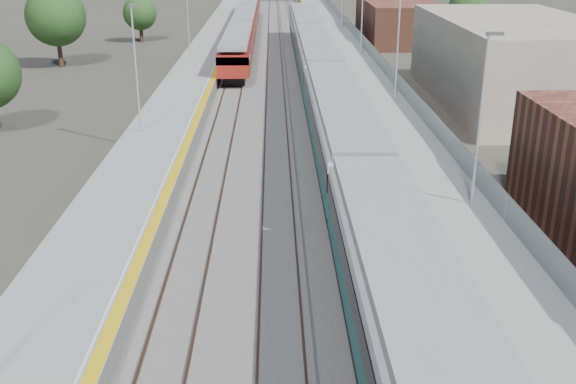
{
  "coord_description": "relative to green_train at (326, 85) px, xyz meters",
  "views": [
    {
      "loc": [
        -2.17,
        -5.57,
        12.15
      ],
      "look_at": [
        -1.59,
        20.46,
        2.2
      ],
      "focal_mm": 42.0,
      "sensor_mm": 36.0,
      "label": 1
    }
  ],
  "objects": [
    {
      "name": "platform_left",
      "position": [
        -10.55,
        11.8,
        -1.86
      ],
      "size": [
        4.3,
        155.0,
        8.52
      ],
      "color": "slate",
      "rests_on": "ground"
    },
    {
      "name": "tree_b",
      "position": [
        -24.5,
        20.55,
        2.47
      ],
      "size": [
        5.68,
        5.68,
        7.7
      ],
      "color": "#382619",
      "rests_on": "ground"
    },
    {
      "name": "green_train",
      "position": [
        0.0,
        0.0,
        0.0
      ],
      "size": [
        3.07,
        85.26,
        3.38
      ],
      "color": "black",
      "rests_on": "ground"
    },
    {
      "name": "red_train",
      "position": [
        -7.0,
        37.19,
        -0.32
      ],
      "size": [
        2.75,
        55.82,
        3.47
      ],
      "color": "black",
      "rests_on": "ground"
    },
    {
      "name": "tracks",
      "position": [
        -3.15,
        13.49,
        -2.27
      ],
      "size": [
        8.96,
        160.0,
        0.17
      ],
      "color": "#4C3323",
      "rests_on": "ground"
    },
    {
      "name": "tree_d",
      "position": [
        18.34,
        30.87,
        1.79
      ],
      "size": [
        4.89,
        4.89,
        6.62
      ],
      "color": "#382619",
      "rests_on": "ground"
    },
    {
      "name": "platform_right",
      "position": [
        3.78,
        11.8,
        -1.84
      ],
      "size": [
        4.7,
        155.0,
        8.52
      ],
      "color": "slate",
      "rests_on": "ground"
    },
    {
      "name": "tree_c",
      "position": [
        -19.56,
        36.98,
        1.04
      ],
      "size": [
        4.02,
        4.02,
        5.44
      ],
      "color": "#382619",
      "rests_on": "ground"
    },
    {
      "name": "ballast_bed",
      "position": [
        -3.75,
        11.81,
        -2.35
      ],
      "size": [
        10.5,
        155.0,
        0.06
      ],
      "primitive_type": "cube",
      "color": "#565451",
      "rests_on": "ground"
    },
    {
      "name": "ground",
      "position": [
        -1.5,
        9.31,
        -2.38
      ],
      "size": [
        320.0,
        320.0,
        0.0
      ],
      "primitive_type": "plane",
      "color": "#47443A",
      "rests_on": "ground"
    }
  ]
}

